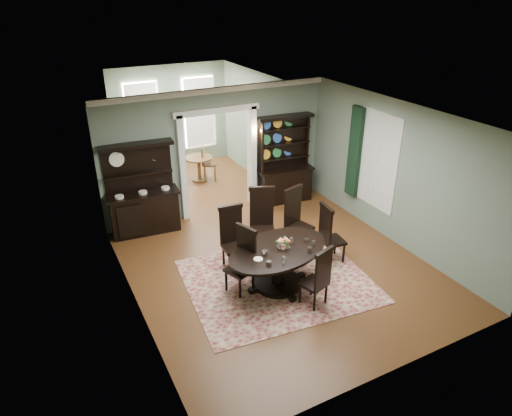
{
  "coord_description": "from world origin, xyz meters",
  "views": [
    {
      "loc": [
        -3.86,
        -6.43,
        5.05
      ],
      "look_at": [
        -0.22,
        0.6,
        1.14
      ],
      "focal_mm": 32.0,
      "sensor_mm": 36.0,
      "label": 1
    }
  ],
  "objects_px": {
    "welsh_dresser": "(284,171)",
    "sideboard": "(143,202)",
    "dining_table": "(278,260)",
    "parlor_table": "(199,165)"
  },
  "relations": [
    {
      "from": "parlor_table",
      "to": "dining_table",
      "type": "bearing_deg",
      "value": -95.51
    },
    {
      "from": "sideboard",
      "to": "welsh_dresser",
      "type": "relative_size",
      "value": 0.93
    },
    {
      "from": "welsh_dresser",
      "to": "parlor_table",
      "type": "distance_m",
      "value": 2.66
    },
    {
      "from": "dining_table",
      "to": "parlor_table",
      "type": "bearing_deg",
      "value": 71.45
    },
    {
      "from": "welsh_dresser",
      "to": "parlor_table",
      "type": "relative_size",
      "value": 2.89
    },
    {
      "from": "welsh_dresser",
      "to": "dining_table",
      "type": "bearing_deg",
      "value": -116.53
    },
    {
      "from": "parlor_table",
      "to": "welsh_dresser",
      "type": "bearing_deg",
      "value": -55.83
    },
    {
      "from": "dining_table",
      "to": "welsh_dresser",
      "type": "bearing_deg",
      "value": 44.8
    },
    {
      "from": "dining_table",
      "to": "sideboard",
      "type": "bearing_deg",
      "value": 103.8
    },
    {
      "from": "welsh_dresser",
      "to": "sideboard",
      "type": "bearing_deg",
      "value": -174.39
    }
  ]
}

